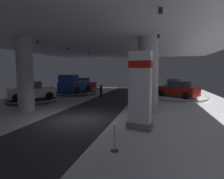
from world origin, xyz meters
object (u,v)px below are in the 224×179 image
object	(u,v)px
display_car_deep_left	(82,84)
display_platform_far_left	(75,93)
display_car_deep_right	(173,85)
column_right	(148,75)
visitor_walking_near	(101,90)
display_car_far_right	(178,90)
pickup_truck_far_left	(74,85)
display_platform_deep_left	(83,89)
display_platform_deep_right	(173,91)
brand_sign_pylon	(140,90)
display_car_mid_left	(31,91)
column_left	(25,75)
display_platform_mid_left	(32,100)
display_platform_far_right	(178,98)

from	to	relation	value
display_car_deep_left	display_platform_far_left	distance (m)	5.57
display_car_deep_right	display_platform_far_left	world-z (taller)	display_car_deep_right
column_right	display_car_deep_left	size ratio (longest dim) A/B	1.23
column_right	visitor_walking_near	world-z (taller)	column_right
display_car_far_right	pickup_truck_far_left	size ratio (longest dim) A/B	0.84
display_platform_deep_left	display_platform_deep_right	bearing A→B (deg)	1.26
visitor_walking_near	brand_sign_pylon	bearing A→B (deg)	-62.04
display_car_far_right	display_platform_deep_right	xyz separation A→B (m)	(0.06, 6.80, -0.89)
brand_sign_pylon	pickup_truck_far_left	xyz separation A→B (m)	(-9.80, 12.24, -0.84)
display_car_deep_left	pickup_truck_far_left	distance (m)	5.82
display_platform_deep_left	display_car_mid_left	xyz separation A→B (m)	(0.02, -12.29, 0.94)
column_left	display_car_deep_left	distance (m)	16.17
display_car_far_right	display_platform_mid_left	size ratio (longest dim) A/B	0.95
display_car_far_right	display_platform_mid_left	world-z (taller)	display_car_far_right
visitor_walking_near	display_platform_deep_left	bearing A→B (deg)	126.29
column_right	display_platform_far_right	distance (m)	7.99
display_car_deep_right	visitor_walking_near	bearing A→B (deg)	-136.43
brand_sign_pylon	display_platform_far_left	distance (m)	16.04
display_platform_far_right	visitor_walking_near	size ratio (longest dim) A/B	3.83
column_right	pickup_truck_far_left	xyz separation A→B (m)	(-9.92, 7.80, -1.53)
display_platform_deep_right	display_platform_mid_left	bearing A→B (deg)	-138.30
display_platform_deep_left	display_car_far_right	bearing A→B (deg)	-24.73
column_right	display_car_mid_left	distance (m)	11.36
display_platform_deep_left	display_platform_far_left	world-z (taller)	display_platform_far_left
brand_sign_pylon	pickup_truck_far_left	size ratio (longest dim) A/B	0.75
display_platform_far_right	display_car_deep_left	bearing A→B (deg)	155.32
display_platform_far_left	display_platform_mid_left	xyz separation A→B (m)	(-1.24, -6.92, 0.02)
display_platform_far_left	pickup_truck_far_left	world-z (taller)	pickup_truck_far_left
column_left	visitor_walking_near	size ratio (longest dim) A/B	3.46
display_platform_deep_right	visitor_walking_near	size ratio (longest dim) A/B	3.14
display_platform_mid_left	display_platform_deep_left	bearing A→B (deg)	90.19
column_left	display_car_deep_left	size ratio (longest dim) A/B	1.23
column_left	brand_sign_pylon	size ratio (longest dim) A/B	1.38
brand_sign_pylon	display_platform_far_left	bearing A→B (deg)	127.97
display_platform_deep_right	display_car_deep_right	bearing A→B (deg)	96.58
display_platform_deep_left	visitor_walking_near	bearing A→B (deg)	-53.71
pickup_truck_far_left	display_car_deep_right	bearing A→B (deg)	25.00
display_platform_deep_left	display_car_mid_left	distance (m)	12.33
display_car_deep_right	pickup_truck_far_left	distance (m)	14.21
display_car_deep_left	pickup_truck_far_left	size ratio (longest dim) A/B	0.84
column_right	display_platform_mid_left	distance (m)	11.51
display_platform_far_right	brand_sign_pylon	bearing A→B (deg)	-104.68
column_left	display_car_mid_left	xyz separation A→B (m)	(-2.45, 3.59, -1.66)
column_left	display_platform_far_left	world-z (taller)	column_left
column_right	visitor_walking_near	size ratio (longest dim) A/B	3.46
brand_sign_pylon	display_platform_far_right	distance (m)	11.97
brand_sign_pylon	display_platform_deep_left	distance (m)	21.14
brand_sign_pylon	display_car_far_right	distance (m)	11.85
display_platform_far_right	display_platform_deep_right	bearing A→B (deg)	89.27
display_platform_deep_right	visitor_walking_near	bearing A→B (deg)	-136.55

